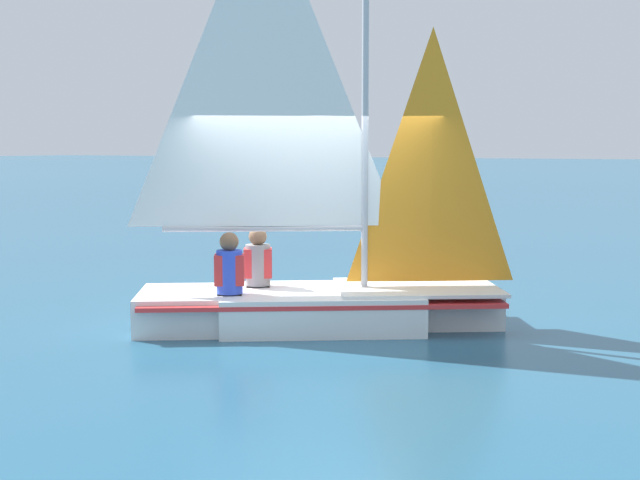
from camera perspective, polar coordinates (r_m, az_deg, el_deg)
ground_plane at (r=10.69m, az=0.00°, el=-5.56°), size 260.00×260.00×0.00m
sailboat_main at (r=10.56m, az=-0.30°, el=-1.68°), size 4.35×3.50×5.24m
sailor_helm at (r=10.88m, az=-3.99°, el=-2.04°), size 0.43×0.41×1.16m
sailor_crew at (r=10.33m, az=-5.81°, el=-2.50°), size 0.43×0.41×1.16m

